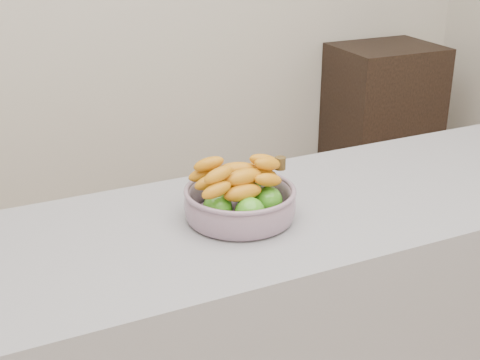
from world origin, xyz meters
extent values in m
cube|color=black|center=(1.43, 1.78, 0.46)|extent=(0.53, 0.43, 0.93)
cylinder|color=#A3ACC4|center=(-0.07, 0.38, 0.91)|extent=(0.23, 0.23, 0.01)
torus|color=#A3ACC4|center=(-0.07, 0.38, 0.97)|extent=(0.27, 0.27, 0.01)
sphere|color=#449F1B|center=(-0.07, 0.32, 0.95)|extent=(0.07, 0.07, 0.07)
sphere|color=#449F1B|center=(-0.01, 0.36, 0.95)|extent=(0.07, 0.07, 0.07)
sphere|color=#449F1B|center=(-0.02, 0.43, 0.95)|extent=(0.07, 0.07, 0.07)
sphere|color=#449F1B|center=(-0.10, 0.44, 0.95)|extent=(0.07, 0.07, 0.07)
sphere|color=#449F1B|center=(-0.13, 0.37, 0.95)|extent=(0.07, 0.07, 0.07)
ellipsoid|color=#FEA715|center=(-0.08, 0.34, 0.99)|extent=(0.17, 0.04, 0.04)
ellipsoid|color=#FEA715|center=(-0.08, 0.39, 0.99)|extent=(0.17, 0.06, 0.04)
ellipsoid|color=#FEA715|center=(-0.07, 0.43, 0.99)|extent=(0.17, 0.08, 0.04)
ellipsoid|color=#FEA715|center=(-0.07, 0.36, 1.02)|extent=(0.17, 0.05, 0.04)
ellipsoid|color=#FEA715|center=(-0.07, 0.41, 1.02)|extent=(0.17, 0.09, 0.04)
cylinder|color=#443216|center=(0.03, 0.37, 1.03)|extent=(0.03, 0.03, 0.03)
camera|label=1|loc=(-0.70, -0.92, 1.61)|focal=50.00mm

